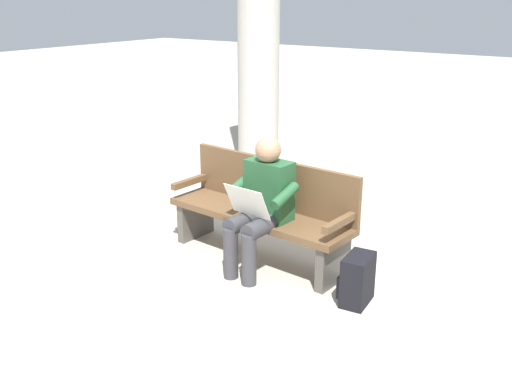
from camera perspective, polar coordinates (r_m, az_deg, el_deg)
The scene contains 5 objects.
ground_plane at distance 5.42m, azimuth 0.23°, elevation -6.44°, with size 40.00×40.00×0.00m, color #B7AD99.
bench_near at distance 5.29m, azimuth 0.72°, elevation -1.69°, with size 1.83×0.61×0.90m.
person_seated at distance 4.97m, azimuth 0.50°, elevation -1.00°, with size 0.59×0.59×1.18m.
backpack at distance 4.67m, azimuth 9.81°, elevation -8.44°, with size 0.25×0.33×0.40m.
support_pillar at distance 7.93m, azimuth 0.24°, elevation 17.08°, with size 0.56×0.56×4.14m, color #B2AFA8.
Camera 1 is at (-2.78, 4.04, 2.32)m, focal length 40.97 mm.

